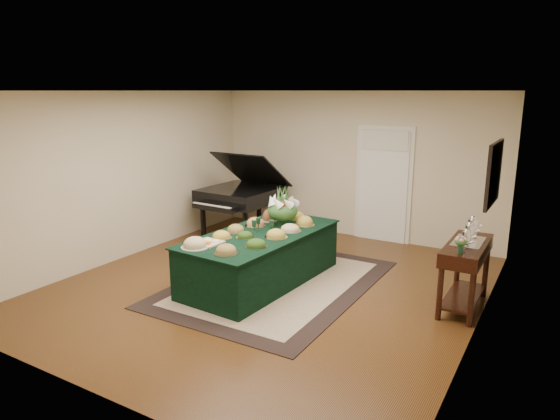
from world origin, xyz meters
The scene contains 14 objects.
ground centered at (0.00, 0.00, 0.00)m, with size 6.00×6.00×0.00m, color #311A0B.
area_rug centered at (0.03, 0.14, 0.01)m, with size 2.45×3.43×0.01m.
kitchen_doorway centered at (0.60, 2.97, 1.02)m, with size 1.05×0.07×2.10m.
buffet_table centered at (-0.18, 0.08, 0.37)m, with size 1.35×2.60×0.74m.
food_platters centered at (-0.20, -0.01, 0.79)m, with size 1.05×2.25×0.14m.
cutting_board centered at (-0.52, -0.67, 0.77)m, with size 0.35×0.35×0.10m.
green_goblets centered at (-0.22, 0.15, 0.83)m, with size 0.31×0.24×0.18m.
floral_centerpiece centered at (-0.14, 0.61, 1.02)m, with size 0.48×0.48×0.48m.
grand_piano centered at (-1.84, 1.97, 0.79)m, with size 1.44×1.59×1.60m.
wicker_basket centered at (-1.02, 1.60, 0.13)m, with size 0.42×0.42×0.26m, color #A76F43.
mahogany_sideboard centered at (2.50, 0.65, 0.66)m, with size 0.45×1.21×0.86m.
tea_service centered at (2.50, 0.67, 0.97)m, with size 0.34×0.74×0.30m.
pink_bouquet centered at (2.49, 0.19, 0.99)m, with size 0.16×0.16×0.21m.
wall_painting centered at (2.72, 0.65, 1.75)m, with size 0.05×0.95×0.75m.
Camera 1 is at (3.49, -5.63, 2.70)m, focal length 32.00 mm.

